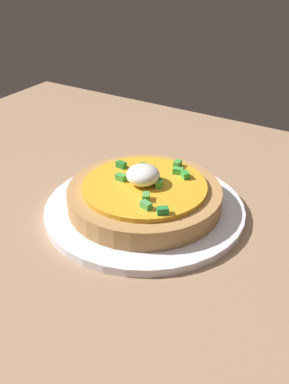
{
  "coord_description": "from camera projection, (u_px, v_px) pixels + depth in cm",
  "views": [
    {
      "loc": [
        -20.73,
        37.57,
        35.34
      ],
      "look_at": [
        5.21,
        -4.61,
        6.09
      ],
      "focal_mm": 42.99,
      "sensor_mm": 36.0,
      "label": 1
    }
  ],
  "objects": [
    {
      "name": "pizza",
      "position": [
        145.0,
        195.0,
        0.58
      ],
      "size": [
        19.38,
        19.38,
        5.56
      ],
      "color": "#B4824A",
      "rests_on": "plate"
    },
    {
      "name": "dining_table",
      "position": [
        162.0,
        254.0,
        0.54
      ],
      "size": [
        108.14,
        80.63,
        3.08
      ],
      "primitive_type": "cube",
      "color": "#9E785A",
      "rests_on": "ground"
    },
    {
      "name": "plate",
      "position": [
        145.0,
        209.0,
        0.59
      ],
      "size": [
        25.43,
        25.43,
        1.01
      ],
      "primitive_type": "cylinder",
      "color": "white",
      "rests_on": "dining_table"
    }
  ]
}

